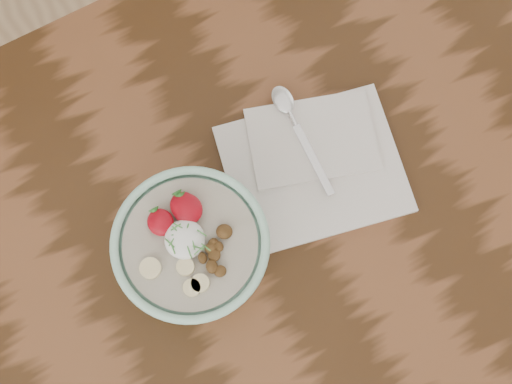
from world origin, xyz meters
TOP-DOWN VIEW (x-y plane):
  - table at (0.00, 0.00)cm, footprint 160.00×90.00cm
  - breakfast_bowl at (-10.82, 4.28)cm, footprint 19.16×19.16cm
  - napkin at (9.16, 8.21)cm, footprint 27.10×23.75cm
  - spoon at (9.56, 15.46)cm, footprint 3.11×17.22cm

SIDE VIEW (x-z plane):
  - table at x=0.00cm, z-range 28.20..103.20cm
  - napkin at x=9.16cm, z-range 74.88..76.33cm
  - spoon at x=9.56cm, z-range 76.38..77.27cm
  - breakfast_bowl at x=-10.82cm, z-range 75.19..87.77cm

